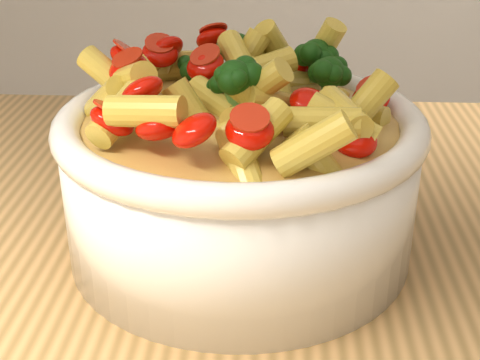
{
  "coord_description": "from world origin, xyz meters",
  "views": [
    {
      "loc": [
        -0.02,
        -0.38,
        1.17
      ],
      "look_at": [
        -0.04,
        0.06,
        0.95
      ],
      "focal_mm": 50.0,
      "sensor_mm": 36.0,
      "label": 1
    }
  ],
  "objects": [
    {
      "name": "pasta_salad",
      "position": [
        -0.04,
        0.06,
        1.03
      ],
      "size": [
        0.21,
        0.21,
        0.05
      ],
      "color": "#ECC64A",
      "rests_on": "serving_bowl"
    },
    {
      "name": "serving_bowl",
      "position": [
        -0.04,
        0.06,
        0.96
      ],
      "size": [
        0.26,
        0.26,
        0.11
      ],
      "color": "white",
      "rests_on": "table"
    }
  ]
}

